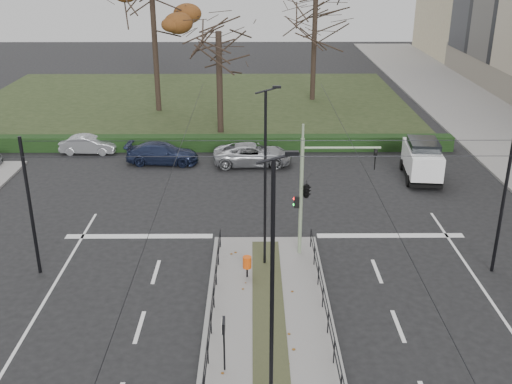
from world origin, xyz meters
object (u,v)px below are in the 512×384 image
bare_tree_near (219,39)px  parked_car_third (162,153)px  parked_car_second (88,145)px  info_panel (224,331)px  bare_tree_center (316,5)px  streetlamp_median_far (266,178)px  white_van (422,159)px  streetlamp_median_near (273,291)px  litter_bin (247,263)px  parked_car_fourth (253,154)px  traffic_light (308,188)px

bare_tree_near → parked_car_third: bearing=-116.6°
parked_car_second → parked_car_third: parked_car_third is taller
info_panel → bare_tree_center: size_ratio=0.16×
parked_car_third → parked_car_second: bearing=72.4°
bare_tree_center → streetlamp_median_far: bearing=-99.1°
white_van → streetlamp_median_near: bearing=-115.9°
litter_bin → streetlamp_median_near: size_ratio=0.12×
parked_car_fourth → litter_bin: bearing=177.2°
traffic_light → parked_car_third: bearing=123.0°
litter_bin → info_panel: size_ratio=0.49×
bare_tree_center → bare_tree_near: bearing=-127.0°
parked_car_second → streetlamp_median_near: bearing=-153.8°
streetlamp_median_near → bare_tree_center: 40.00m
parked_car_second → white_van: size_ratio=0.81×
white_van → bare_tree_center: bare_tree_center is taller
bare_tree_near → traffic_light: bearing=-76.1°
parked_car_second → bare_tree_near: bearing=-60.4°
traffic_light → white_van: traffic_light is taller
info_panel → parked_car_second: (-10.05, 22.56, -1.01)m
traffic_light → bare_tree_center: bearing=84.1°
info_panel → parked_car_second: bearing=114.0°
litter_bin → bare_tree_near: (-2.13, 21.35, 6.05)m
parked_car_third → bare_tree_near: bare_tree_near is taller
info_panel → parked_car_third: size_ratio=0.41×
litter_bin → white_van: bearing=49.0°
parked_car_fourth → parked_car_second: bearing=76.0°
bare_tree_center → litter_bin: bearing=-100.1°
streetlamp_median_far → parked_car_second: (-11.50, 15.49, -3.45)m
bare_tree_near → bare_tree_center: bearing=53.0°
traffic_light → parked_car_second: (-13.36, 14.55, -2.63)m
streetlamp_median_near → parked_car_third: bearing=105.6°
traffic_light → streetlamp_median_near: 10.13m
streetlamp_median_far → white_van: size_ratio=1.71×
parked_car_third → bare_tree_center: size_ratio=0.39×
streetlamp_median_far → bare_tree_near: bearing=98.1°
litter_bin → streetlamp_median_far: (0.76, 1.17, 3.26)m
litter_bin → bare_tree_near: bare_tree_near is taller
parked_car_second → litter_bin: bearing=-146.2°
litter_bin → bare_tree_center: bare_tree_center is taller
traffic_light → info_panel: bearing=-112.5°
traffic_light → parked_car_third: 15.13m
info_panel → streetlamp_median_far: (1.45, 7.07, 2.44)m
traffic_light → parked_car_fourth: (-2.38, 12.17, -2.55)m
streetlamp_median_far → bare_tree_near: (-2.89, 20.18, 2.79)m
parked_car_second → parked_car_fourth: size_ratio=0.75×
streetlamp_median_far → parked_car_third: streetlamp_median_far is taller
litter_bin → parked_car_second: 19.82m
streetlamp_median_far → white_van: 14.54m
parked_car_third → parked_car_fourth: 5.76m
bare_tree_center → parked_car_second: bearing=-137.5°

